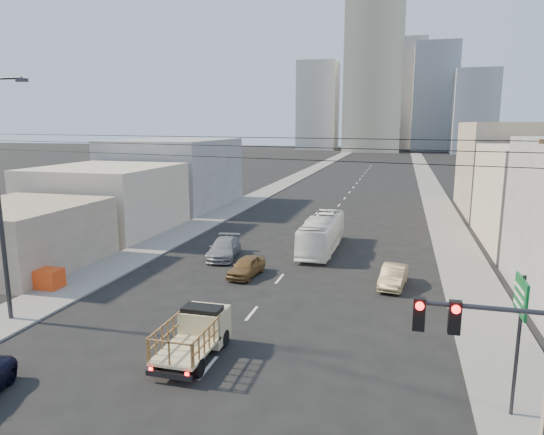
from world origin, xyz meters
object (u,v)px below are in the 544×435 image
at_px(sedan_tan, 393,276).
at_px(traffic_signal, 505,372).
at_px(flatbed_pickup, 195,332).
at_px(sedan_brown, 246,266).
at_px(sedan_grey, 224,248).
at_px(streetlamp_left, 0,194).
at_px(city_bus, 322,233).
at_px(green_sign, 520,312).
at_px(crate_stack, 47,278).

bearing_deg(sedan_tan, traffic_signal, -74.65).
xyz_separation_m(flatbed_pickup, sedan_brown, (-1.35, 11.24, -0.46)).
bearing_deg(flatbed_pickup, sedan_grey, 106.09).
bearing_deg(streetlamp_left, traffic_signal, -19.53).
bearing_deg(sedan_grey, city_bus, 22.19).
height_order(city_bus, green_sign, green_sign).
xyz_separation_m(sedan_tan, traffic_signal, (2.71, -17.89, 3.43)).
relative_size(traffic_signal, streetlamp_left, 0.50).
relative_size(city_bus, sedan_tan, 2.46).
distance_m(streetlamp_left, crate_stack, 7.44).
xyz_separation_m(city_bus, green_sign, (9.74, -20.46, 2.41)).
xyz_separation_m(sedan_brown, sedan_tan, (9.31, 0.31, 0.01)).
xyz_separation_m(green_sign, streetlamp_left, (-22.56, 2.50, 2.69)).
bearing_deg(streetlamp_left, green_sign, -6.32).
xyz_separation_m(flatbed_pickup, crate_stack, (-12.10, 5.62, -0.40)).
relative_size(city_bus, sedan_brown, 2.58).
distance_m(sedan_brown, green_sign, 18.64).
xyz_separation_m(sedan_tan, green_sign, (4.10, -12.88, 3.10)).
height_order(sedan_grey, traffic_signal, traffic_signal).
bearing_deg(sedan_grey, sedan_tan, -25.12).
relative_size(sedan_tan, streetlamp_left, 0.33).
bearing_deg(sedan_brown, streetlamp_left, -126.21).
distance_m(green_sign, crate_stack, 25.33).
distance_m(city_bus, sedan_tan, 9.48).
distance_m(traffic_signal, streetlamp_left, 22.58).
distance_m(sedan_grey, green_sign, 23.39).
height_order(city_bus, sedan_tan, city_bus).
xyz_separation_m(sedan_tan, crate_stack, (-20.06, -5.94, 0.05)).
bearing_deg(traffic_signal, green_sign, 74.45).
distance_m(city_bus, streetlamp_left, 22.64).
xyz_separation_m(city_bus, sedan_grey, (-6.67, -4.07, -0.64)).
height_order(city_bus, streetlamp_left, streetlamp_left).
relative_size(sedan_grey, green_sign, 0.97).
bearing_deg(sedan_brown, crate_stack, -146.34).
height_order(flatbed_pickup, sedan_grey, flatbed_pickup).
distance_m(sedan_grey, traffic_signal, 26.35).
distance_m(city_bus, sedan_grey, 7.84).
bearing_deg(sedan_tan, city_bus, 133.43).
distance_m(flatbed_pickup, sedan_grey, 15.68).
bearing_deg(city_bus, streetlamp_left, -124.84).
bearing_deg(crate_stack, sedan_grey, 50.61).
height_order(sedan_brown, sedan_grey, sedan_grey).
bearing_deg(sedan_tan, green_sign, -65.60).
distance_m(city_bus, crate_stack, 19.77).
bearing_deg(crate_stack, green_sign, -16.03).
xyz_separation_m(sedan_tan, streetlamp_left, (-18.46, -10.38, 5.79)).
distance_m(sedan_brown, traffic_signal, 21.56).
distance_m(sedan_brown, sedan_tan, 9.32).
xyz_separation_m(flatbed_pickup, green_sign, (12.06, -1.33, 2.65)).
xyz_separation_m(sedan_grey, crate_stack, (-7.75, -9.44, -0.01)).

